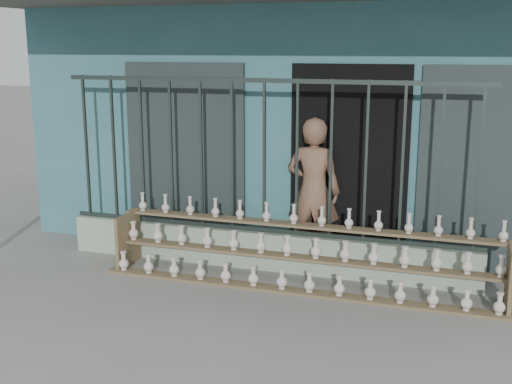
% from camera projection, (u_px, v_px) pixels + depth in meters
% --- Properties ---
extents(ground, '(60.00, 60.00, 0.00)m').
position_uv_depth(ground, '(226.00, 309.00, 6.48)').
color(ground, slate).
extents(workshop_building, '(7.40, 6.60, 3.21)m').
position_uv_depth(workshop_building, '(320.00, 110.00, 10.04)').
color(workshop_building, '#33646C').
rests_on(workshop_building, ground).
extents(parapet_wall, '(5.00, 0.20, 0.45)m').
position_uv_depth(parapet_wall, '(264.00, 250.00, 7.64)').
color(parapet_wall, '#91A78F').
rests_on(parapet_wall, ground).
extents(security_fence, '(5.00, 0.04, 1.80)m').
position_uv_depth(security_fence, '(264.00, 157.00, 7.39)').
color(security_fence, '#283330').
rests_on(security_fence, parapet_wall).
extents(shelf_rack, '(4.50, 0.68, 0.85)m').
position_uv_depth(shelf_rack, '(301.00, 254.00, 7.05)').
color(shelf_rack, brown).
rests_on(shelf_rack, ground).
extents(elderly_woman, '(0.67, 0.46, 1.79)m').
position_uv_depth(elderly_woman, '(313.00, 191.00, 7.70)').
color(elderly_woman, brown).
rests_on(elderly_woman, ground).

